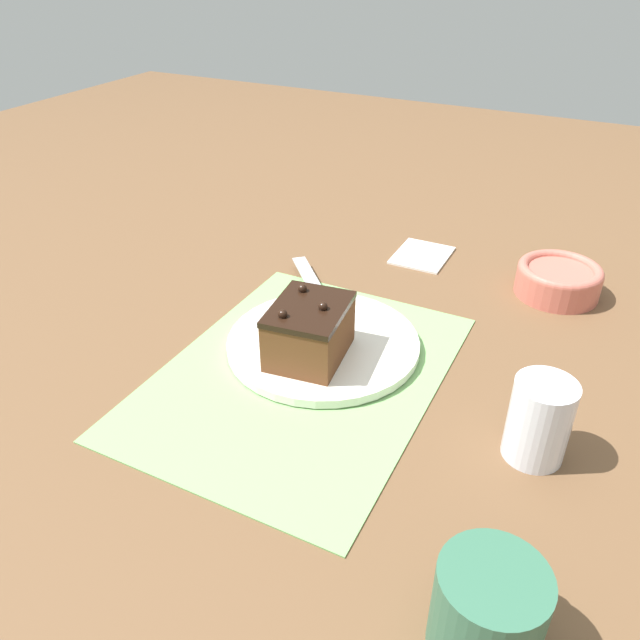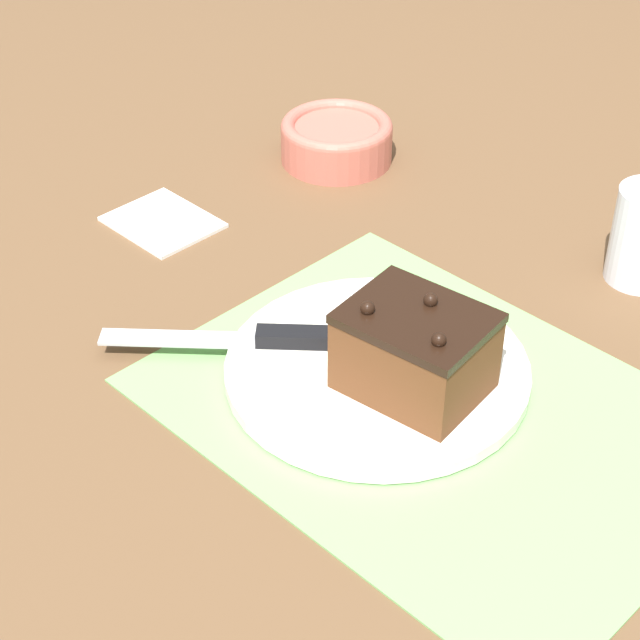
% 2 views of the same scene
% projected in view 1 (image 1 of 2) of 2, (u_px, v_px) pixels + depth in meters
% --- Properties ---
extents(ground_plane, '(3.00, 3.00, 0.00)m').
position_uv_depth(ground_plane, '(301.00, 374.00, 0.82)').
color(ground_plane, brown).
extents(placemat_woven, '(0.46, 0.34, 0.00)m').
position_uv_depth(placemat_woven, '(301.00, 373.00, 0.82)').
color(placemat_woven, '#7AB266').
rests_on(placemat_woven, ground_plane).
extents(cake_plate, '(0.27, 0.27, 0.01)m').
position_uv_depth(cake_plate, '(322.00, 343.00, 0.86)').
color(cake_plate, white).
rests_on(cake_plate, placemat_woven).
extents(chocolate_cake, '(0.13, 0.11, 0.08)m').
position_uv_depth(chocolate_cake, '(308.00, 331.00, 0.81)').
color(chocolate_cake, brown).
rests_on(chocolate_cake, cake_plate).
extents(serving_knife, '(0.17, 0.15, 0.01)m').
position_uv_depth(serving_knife, '(320.00, 295.00, 0.95)').
color(serving_knife, black).
rests_on(serving_knife, cake_plate).
extents(drinking_glass, '(0.07, 0.07, 0.10)m').
position_uv_depth(drinking_glass, '(539.00, 420.00, 0.67)').
color(drinking_glass, white).
rests_on(drinking_glass, ground_plane).
extents(small_bowl, '(0.13, 0.13, 0.05)m').
position_uv_depth(small_bowl, '(558.00, 279.00, 0.98)').
color(small_bowl, '#C66656').
rests_on(small_bowl, ground_plane).
extents(coffee_mug, '(0.10, 0.09, 0.09)m').
position_uv_depth(coffee_mug, '(488.00, 610.00, 0.49)').
color(coffee_mug, '#33664C').
rests_on(coffee_mug, ground_plane).
extents(folded_napkin, '(0.11, 0.09, 0.01)m').
position_uv_depth(folded_napkin, '(422.00, 254.00, 1.11)').
color(folded_napkin, white).
rests_on(folded_napkin, ground_plane).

